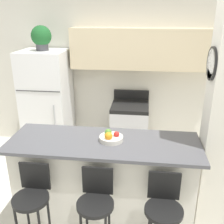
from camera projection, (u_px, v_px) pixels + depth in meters
name	position (u px, v px, depth m)	size (l,w,h in m)	color
ground_plane	(105.00, 224.00, 3.09)	(14.00, 14.00, 0.00)	beige
wall_back	(131.00, 67.00, 4.38)	(5.60, 0.38, 2.55)	silver
pillar_right	(223.00, 126.00, 2.59)	(0.38, 0.32, 2.55)	silver
counter_bar	(104.00, 185.00, 2.89)	(1.99, 0.69, 1.09)	silver
refrigerator	(48.00, 103.00, 4.44)	(0.74, 0.71, 1.77)	white
stove_range	(129.00, 129.00, 4.47)	(0.61, 0.64, 1.07)	silver
bar_stool_left	(33.00, 200.00, 2.47)	(0.34, 0.34, 1.01)	black
bar_stool_mid	(96.00, 205.00, 2.40)	(0.34, 0.34, 1.01)	black
bar_stool_right	(163.00, 211.00, 2.33)	(0.34, 0.34, 1.01)	black
potted_plant_on_fridge	(41.00, 37.00, 4.05)	(0.32, 0.32, 0.38)	#4C4C51
fruit_bowl	(111.00, 137.00, 2.70)	(0.25, 0.25, 0.12)	silver
trash_bin	(80.00, 149.00, 4.39)	(0.28, 0.28, 0.38)	black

